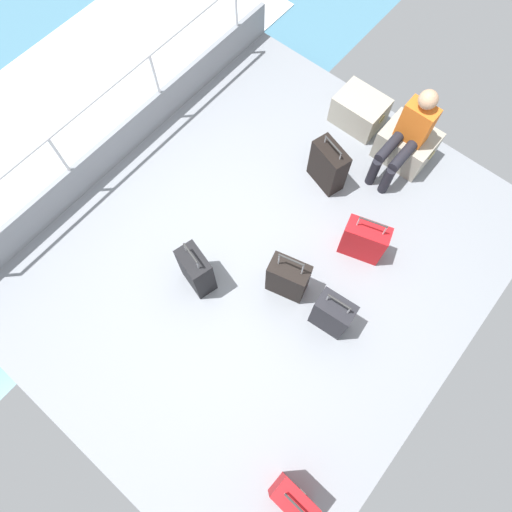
{
  "coord_description": "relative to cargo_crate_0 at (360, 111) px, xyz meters",
  "views": [
    {
      "loc": [
        1.12,
        -1.49,
        4.64
      ],
      "look_at": [
        -0.03,
        -0.11,
        0.25
      ],
      "focal_mm": 31.94,
      "sensor_mm": 36.0,
      "label": 1
    }
  ],
  "objects": [
    {
      "name": "gunwale_port",
      "position": [
        -1.87,
        -2.18,
        0.03
      ],
      "size": [
        0.06,
        5.2,
        0.45
      ],
      "primitive_type": "cube",
      "color": "gray",
      "rests_on": "ground_plane"
    },
    {
      "name": "cargo_crate_0",
      "position": [
        0.0,
        0.0,
        0.0
      ],
      "size": [
        0.62,
        0.45,
        0.4
      ],
      "color": "#9E9989",
      "rests_on": "ground_plane"
    },
    {
      "name": "suitcase_4",
      "position": [
        -0.08,
        -2.82,
        0.11
      ],
      "size": [
        0.41,
        0.31,
        0.78
      ],
      "color": "black",
      "rests_on": "ground_plane"
    },
    {
      "name": "suitcase_5",
      "position": [
        0.69,
        -2.28,
        0.09
      ],
      "size": [
        0.45,
        0.32,
        0.8
      ],
      "color": "black",
      "rests_on": "ground_plane"
    },
    {
      "name": "railing_port",
      "position": [
        -1.87,
        -2.18,
        0.58
      ],
      "size": [
        0.04,
        4.2,
        1.02
      ],
      "color": "silver",
      "rests_on": "ground_plane"
    },
    {
      "name": "suitcase_1",
      "position": [
        1.25,
        -2.3,
        0.1
      ],
      "size": [
        0.39,
        0.25,
        0.74
      ],
      "color": "black",
      "rests_on": "ground_plane"
    },
    {
      "name": "sea_wake",
      "position": [
        -3.3,
        -2.18,
        -0.54
      ],
      "size": [
        12.0,
        12.0,
        0.01
      ],
      "color": "teal",
      "rests_on": "ground_plane"
    },
    {
      "name": "passenger_seated",
      "position": [
        0.71,
        -0.25,
        0.39
      ],
      "size": [
        0.34,
        0.66,
        1.11
      ],
      "color": "orange",
      "rests_on": "ground_plane"
    },
    {
      "name": "cargo_crate_1",
      "position": [
        0.71,
        -0.07,
        0.01
      ],
      "size": [
        0.64,
        0.5,
        0.41
      ],
      "color": "#9E9989",
      "rests_on": "ground_plane"
    },
    {
      "name": "suitcase_2",
      "position": [
        1.95,
        -3.82,
        0.11
      ],
      "size": [
        0.38,
        0.22,
        0.7
      ],
      "color": "red",
      "rests_on": "ground_plane"
    },
    {
      "name": "suitcase_3",
      "position": [
        0.2,
        -0.94,
        0.1
      ],
      "size": [
        0.48,
        0.33,
        0.69
      ],
      "color": "black",
      "rests_on": "ground_plane"
    },
    {
      "name": "ground_plane",
      "position": [
        0.3,
        -2.18,
        -0.23
      ],
      "size": [
        4.4,
        5.2,
        0.06
      ],
      "primitive_type": "cube",
      "color": "gray"
    },
    {
      "name": "suitcase_0",
      "position": [
        1.04,
        -1.43,
        0.08
      ],
      "size": [
        0.49,
        0.34,
        0.72
      ],
      "color": "red",
      "rests_on": "ground_plane"
    }
  ]
}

